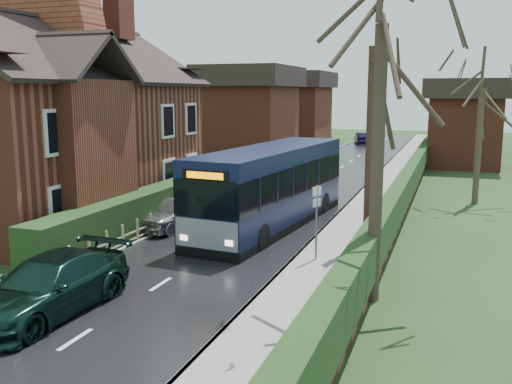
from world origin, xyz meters
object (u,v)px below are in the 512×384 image
at_px(brick_house, 56,119).
at_px(bus_stop_sign, 317,213).
at_px(bus, 271,188).
at_px(car_silver, 176,212).
at_px(telegraph_pole, 369,149).
at_px(car_green, 49,286).

distance_m(brick_house, bus_stop_sign, 13.19).
relative_size(bus, car_silver, 2.79).
height_order(brick_house, telegraph_pole, brick_house).
relative_size(bus_stop_sign, telegraph_pole, 0.36).
height_order(bus, car_silver, bus).
bearing_deg(brick_house, bus, 7.78).
bearing_deg(car_green, telegraph_pole, 55.49).
distance_m(car_silver, telegraph_pole, 8.39).
relative_size(brick_house, car_silver, 3.67).
bearing_deg(telegraph_pole, brick_house, 172.96).
xyz_separation_m(car_silver, bus_stop_sign, (6.58, -2.91, 1.03)).
xyz_separation_m(car_green, telegraph_pole, (6.65, 8.85, 2.87)).
bearing_deg(telegraph_pole, car_silver, 172.67).
bearing_deg(car_silver, telegraph_pole, 8.08).
xyz_separation_m(bus, telegraph_pole, (4.26, -2.08, 1.95)).
bearing_deg(bus, telegraph_pole, -20.20).
bearing_deg(car_silver, bus_stop_sign, -12.22).
height_order(brick_house, car_green, brick_house).
bearing_deg(brick_house, telegraph_pole, -3.22).
height_order(car_silver, telegraph_pole, telegraph_pole).
bearing_deg(bus, brick_house, -166.41).
bearing_deg(bus_stop_sign, brick_house, -170.47).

